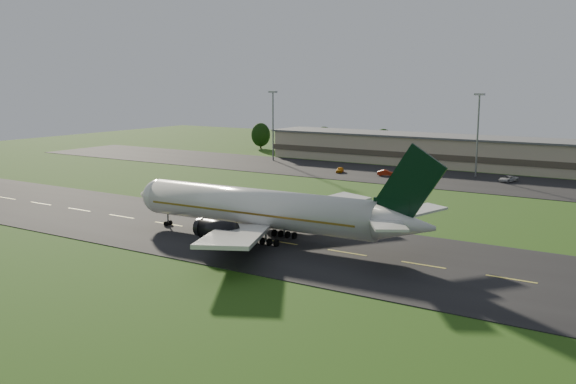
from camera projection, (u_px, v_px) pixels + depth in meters
The scene contains 10 objects.
ground at pixel (280, 243), 93.87m from camera, with size 360.00×360.00×0.00m, color #244210.
taxiway at pixel (280, 242), 93.86m from camera, with size 220.00×30.00×0.10m, color black.
apron at pixel (445, 179), 153.61m from camera, with size 260.00×30.00×0.10m, color black.
airliner at pixel (263, 209), 94.73m from camera, with size 51.29×42.15×15.57m.
terminal at pixel (500, 155), 169.60m from camera, with size 145.00×16.00×8.40m.
light_mast_west at pixel (273, 117), 187.25m from camera, with size 2.40×1.20×20.35m.
light_mast_centre at pixel (478, 125), 155.41m from camera, with size 2.40×1.20×20.35m.
service_vehicle_a at pixel (340, 170), 164.45m from camera, with size 1.58×3.94×1.34m, color orange.
service_vehicle_b at pixel (386, 173), 158.75m from camera, with size 1.49×4.27×1.41m, color maroon.
service_vehicle_c at pixel (508, 179), 149.10m from camera, with size 2.33×5.05×1.40m, color silver.
Camera 1 is at (50.11, -76.19, 23.48)m, focal length 40.00 mm.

